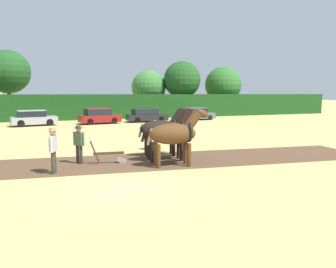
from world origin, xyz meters
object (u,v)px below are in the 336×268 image
object	(u,v)px
draft_horse_lead_left	(175,134)
draft_horse_lead_right	(168,131)
parked_car_center	(33,118)
farmer_onlooker_left	(53,146)
tree_center_right	(149,88)
tree_center	(8,72)
parked_car_right	(146,116)
farmer_beside_team	(155,133)
parked_car_center_right	(99,116)
tree_far_right	(223,85)
farmer_at_plow	(79,141)
draft_horse_trail_left	(162,128)
tree_right	(182,80)
plow	(112,156)
parked_car_far_right	(197,114)

from	to	relation	value
draft_horse_lead_left	draft_horse_lead_right	size ratio (longest dim) A/B	0.97
draft_horse_lead_left	parked_car_center	distance (m)	21.96
farmer_onlooker_left	tree_center_right	bearing A→B (deg)	81.18
tree_center	tree_center_right	bearing A→B (deg)	-0.17
farmer_onlooker_left	parked_car_right	xyz separation A→B (m)	(10.24, 20.97, -0.38)
farmer_onlooker_left	parked_car_right	distance (m)	23.34
farmer_beside_team	parked_car_center_right	world-z (taller)	farmer_beside_team
tree_far_right	draft_horse_lead_left	world-z (taller)	tree_far_right
farmer_at_plow	parked_car_center	xyz separation A→B (m)	(-2.33, 19.14, -0.27)
draft_horse_trail_left	draft_horse_lead_right	bearing A→B (deg)	-90.22
tree_right	tree_far_right	bearing A→B (deg)	3.58
tree_center_right	parked_car_right	bearing A→B (deg)	-109.05
tree_far_right	parked_car_center	size ratio (longest dim) A/B	1.60
plow	parked_car_right	xyz separation A→B (m)	(7.76, 19.90, 0.37)
farmer_onlooker_left	parked_car_far_right	xyz separation A→B (m)	(16.55, 21.35, -0.38)
draft_horse_lead_right	draft_horse_trail_left	xyz separation A→B (m)	(0.15, 1.21, 0.01)
plow	parked_car_right	world-z (taller)	parked_car_right
farmer_at_plow	parked_car_center	distance (m)	19.28
tree_center_right	tree_far_right	xyz separation A→B (m)	(11.06, -1.60, 0.43)
draft_horse_trail_left	parked_car_far_right	xyz separation A→B (m)	(11.33, 19.38, -0.69)
parked_car_far_right	draft_horse_lead_left	bearing A→B (deg)	-121.36
draft_horse_lead_left	parked_car_center_right	distance (m)	20.97
tree_right	farmer_onlooker_left	world-z (taller)	tree_right
farmer_beside_team	parked_car_far_right	world-z (taller)	farmer_beside_team
tree_center	parked_car_center_right	size ratio (longest dim) A/B	1.93
tree_center_right	draft_horse_lead_right	distance (m)	31.74
draft_horse_trail_left	farmer_beside_team	world-z (taller)	draft_horse_trail_left
draft_horse_lead_right	farmer_onlooker_left	distance (m)	5.14
draft_horse_lead_right	parked_car_center_right	world-z (taller)	draft_horse_lead_right
farmer_beside_team	parked_car_far_right	size ratio (longest dim) A/B	0.41
tree_center_right	tree_center	bearing A→B (deg)	179.83
draft_horse_lead_left	draft_horse_trail_left	size ratio (longest dim) A/B	1.01
farmer_beside_team	plow	bearing A→B (deg)	-115.41
parked_car_right	draft_horse_lead_left	bearing A→B (deg)	-104.97
tree_center	draft_horse_trail_left	world-z (taller)	tree_center
draft_horse_trail_left	plow	size ratio (longest dim) A/B	1.70
farmer_at_plow	tree_right	bearing A→B (deg)	20.96
tree_far_right	draft_horse_trail_left	bearing A→B (deg)	-125.39
draft_horse_lead_right	farmer_at_plow	world-z (taller)	draft_horse_lead_right
tree_right	parked_car_center_right	bearing A→B (deg)	-146.34
plow	parked_car_center	bearing A→B (deg)	107.40
tree_right	tree_far_right	distance (m)	6.87
tree_far_right	farmer_beside_team	xyz separation A→B (m)	(-19.45, -25.96, -3.39)
parked_car_center	parked_car_center_right	bearing A→B (deg)	-11.34
tree_center	tree_right	xyz separation A→B (m)	(22.08, -2.08, -0.71)
farmer_onlooker_left	parked_car_center	xyz separation A→B (m)	(-1.22, 20.63, -0.34)
farmer_at_plow	plow	bearing A→B (deg)	-54.95
draft_horse_lead_left	draft_horse_trail_left	xyz separation A→B (m)	(0.29, 2.42, -0.03)
farmer_beside_team	parked_car_center_right	xyz separation A→B (m)	(-0.35, 16.90, -0.19)
plow	parked_car_far_right	distance (m)	24.69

